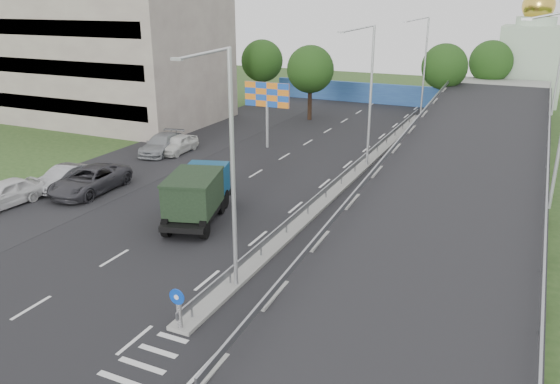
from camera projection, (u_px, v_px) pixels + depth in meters
The scene contains 24 objects.
ground at pixel (144, 365), 18.87m from camera, with size 160.00×160.00×0.00m, color #2D4C1E.
road_surface at pixel (295, 185), 37.15m from camera, with size 26.00×90.00×0.04m, color black.
parking_strip at pixel (141, 162), 42.32m from camera, with size 8.00×90.00×0.05m, color black.
median at pixel (355, 173), 39.35m from camera, with size 1.00×44.00×0.20m, color gray.
overpass_ramp at pixel (466, 163), 35.81m from camera, with size 10.00×50.00×3.50m.
median_guardrail at pixel (355, 164), 39.13m from camera, with size 0.09×44.00×0.71m.
sign_bollard at pixel (179, 308), 20.38m from camera, with size 0.64×0.23×1.67m.
lamp_post_near at pixel (228, 160), 22.01m from camera, with size 2.74×0.18×10.08m.
lamp_post_mid at pixel (368, 89), 39.10m from camera, with size 2.74×0.18×10.08m.
lamp_post_far at pixel (423, 62), 56.19m from camera, with size 2.74×0.18×10.08m.
beige_building at pixel (101, 60), 56.12m from camera, with size 24.00×14.00×12.00m, color gray.
blue_wall at pixel (395, 95), 64.49m from camera, with size 30.00×0.50×2.40m, color #274891.
church at pixel (531, 58), 64.39m from camera, with size 7.00×7.00×13.80m.
billboard at pixel (267, 98), 44.97m from camera, with size 4.00×0.24×5.50m.
tree_left_mid at pixel (310, 69), 55.29m from camera, with size 4.80×4.80×7.60m.
tree_median_far at pixel (445, 67), 57.36m from camera, with size 4.80×4.80×7.60m.
tree_left_far at pixel (262, 61), 62.74m from camera, with size 4.80×4.80×7.60m.
tree_ramp_far at pixel (491, 62), 61.75m from camera, with size 4.80×4.80×7.60m.
dump_truck at pixel (198, 193), 30.81m from camera, with size 4.21×6.97×2.89m.
parked_car_a at pixel (4, 194), 32.99m from camera, with size 1.94×4.82×1.64m, color silver.
parked_car_b at pixel (64, 177), 36.24m from camera, with size 1.57×4.49×1.48m, color gray.
parked_car_c at pixel (90, 180), 35.44m from camera, with size 2.73×5.92×1.65m, color #36353B.
parked_car_d at pixel (162, 144), 44.49m from camera, with size 2.13×5.23×1.52m, color #93969B.
parked_car_e at pixel (178, 144), 44.59m from camera, with size 1.71×4.24×1.45m, color silver.
Camera 1 is at (10.93, -12.32, 11.96)m, focal length 35.00 mm.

